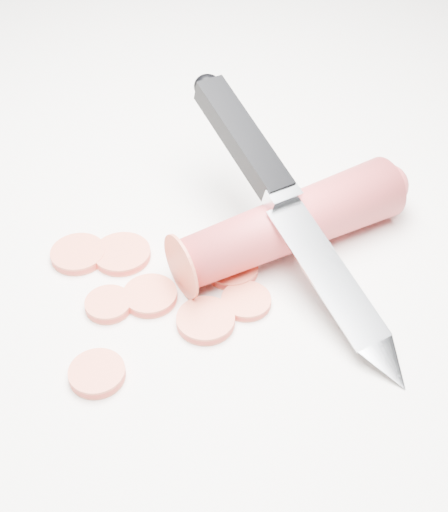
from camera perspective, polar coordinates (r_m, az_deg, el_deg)
The scene contains 12 objects.
ground at distance 0.52m, azimuth -0.54°, elevation 1.04°, with size 2.40×2.40×0.00m, color white.
carrot at distance 0.50m, azimuth 5.28°, elevation 2.57°, with size 0.04×0.04×0.17m, color #BB3237.
carrot_slice_0 at distance 0.52m, azimuth -11.59°, elevation 0.16°, with size 0.04×0.04×0.01m, color #DB5B3F.
carrot_slice_1 at distance 0.48m, azimuth -9.23°, elevation -3.85°, with size 0.03×0.03×0.01m, color #DB5B3F.
carrot_slice_2 at distance 0.46m, azimuth -1.48°, elevation -5.18°, with size 0.04×0.04×0.01m, color #DB5B3F.
carrot_slice_3 at distance 0.51m, azimuth -2.20°, elevation 0.11°, with size 0.04×0.04×0.01m, color #DB5B3F.
carrot_slice_4 at distance 0.48m, azimuth 1.78°, elevation -3.63°, with size 0.03×0.03×0.01m, color #DB5B3F.
carrot_slice_5 at distance 0.48m, azimuth -5.94°, elevation -3.18°, with size 0.04×0.04×0.01m, color #DB5B3F.
carrot_slice_6 at distance 0.44m, azimuth -10.12°, elevation -9.24°, with size 0.03×0.03×0.01m, color #DB5B3F.
carrot_slice_7 at distance 0.51m, azimuth -8.18°, elevation 0.16°, with size 0.04×0.04×0.01m, color #DB5B3F.
carrot_slice_8 at distance 0.50m, azimuth 0.62°, elevation -1.05°, with size 0.04×0.04×0.01m, color #DB5B3F.
kitchen_knife at distance 0.48m, azimuth 5.64°, elevation 3.60°, with size 0.25×0.13×0.09m, color #B8BBBF, non-canonical shape.
Camera 1 is at (0.24, -0.30, 0.35)m, focal length 50.00 mm.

